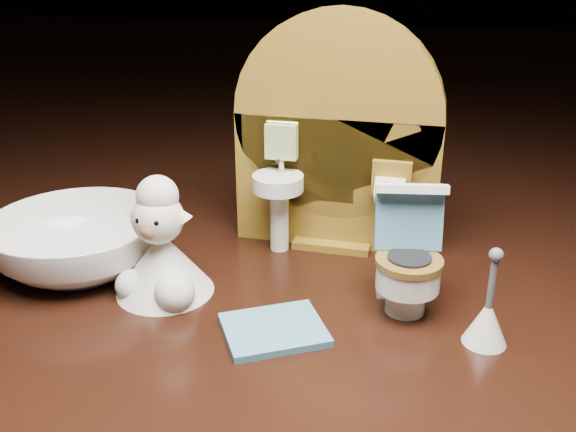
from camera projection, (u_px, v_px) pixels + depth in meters
The scene contains 6 objects.
backdrop_panel at pixel (335, 148), 0.40m from camera, with size 0.13×0.05×0.15m.
toy_toilet at pixel (407, 263), 0.35m from camera, with size 0.04×0.05×0.07m.
bath_mat at pixel (274, 330), 0.33m from camera, with size 0.05×0.04×0.00m, color teal.
toilet_brush at pixel (487, 319), 0.32m from camera, with size 0.02×0.02×0.05m.
plush_lamb at pixel (161, 254), 0.36m from camera, with size 0.06×0.06×0.07m.
ceramic_bowl at pixel (79, 243), 0.39m from camera, with size 0.10×0.10×0.03m, color white.
Camera 1 is at (0.06, -0.32, 0.19)m, focal length 40.00 mm.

